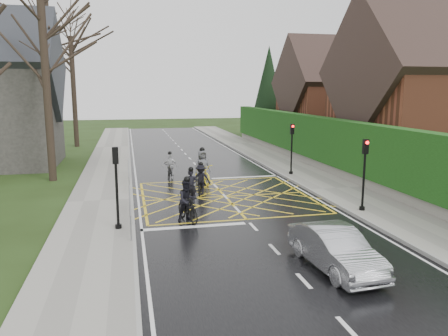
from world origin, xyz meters
name	(u,v)px	position (x,y,z in m)	size (l,w,h in m)	color
ground	(225,197)	(0.00, 0.00, 0.00)	(120.00, 120.00, 0.00)	black
road	(225,196)	(0.00, 0.00, 0.01)	(9.00, 80.00, 0.01)	black
sidewalk_right	(336,189)	(6.00, 0.00, 0.07)	(3.00, 80.00, 0.15)	gray
sidewalk_left	(100,202)	(-6.00, 0.00, 0.07)	(3.00, 80.00, 0.15)	gray
stone_wall	(319,164)	(7.75, 6.00, 0.35)	(0.50, 38.00, 0.70)	slate
hedge	(320,138)	(7.75, 6.00, 2.10)	(0.90, 38.00, 2.80)	#16390F
house_near	(436,98)	(14.75, 4.00, 4.73)	(11.80, 9.80, 11.30)	brown
house_far	(335,99)	(14.75, 18.00, 4.36)	(9.80, 8.80, 10.30)	brown
conifer	(268,92)	(10.75, 26.00, 4.99)	(4.60, 4.60, 10.00)	black
tree_near	(43,41)	(-9.00, 6.00, 7.91)	(9.24, 9.24, 11.44)	black
tree_mid	(48,42)	(-10.00, 14.00, 8.63)	(10.08, 10.08, 12.48)	black
tree_far	(72,68)	(-9.30, 22.00, 7.19)	(8.40, 8.40, 10.40)	black
railing_south	(130,204)	(-4.65, -3.50, 0.78)	(0.05, 5.04, 1.03)	slate
railing_north	(129,170)	(-4.65, 4.00, 0.79)	(0.05, 6.04, 1.03)	slate
traffic_light_ne	(292,149)	(5.10, 4.20, 1.66)	(0.24, 0.31, 3.21)	black
traffic_light_se	(364,176)	(5.10, -4.20, 1.66)	(0.24, 0.31, 3.21)	black
traffic_light_sw	(117,189)	(-5.10, -4.50, 1.66)	(0.24, 0.31, 3.21)	black
cyclist_rear	(191,191)	(-1.80, -0.76, 0.55)	(0.95, 1.83, 1.70)	black
cyclist_back	(187,204)	(-2.39, -3.68, 0.70)	(1.03, 1.92, 1.85)	black
cyclist_mid	(201,182)	(-1.06, 0.86, 0.60)	(1.10, 1.80, 1.65)	black
cyclist_front	(170,169)	(-2.22, 5.06, 0.61)	(0.95, 1.71, 1.65)	black
cyclist_lead	(202,171)	(-0.55, 3.42, 0.71)	(1.16, 2.22, 2.06)	yellow
car	(335,249)	(1.22, -9.40, 0.63)	(1.33, 3.80, 1.25)	#A4A6AB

